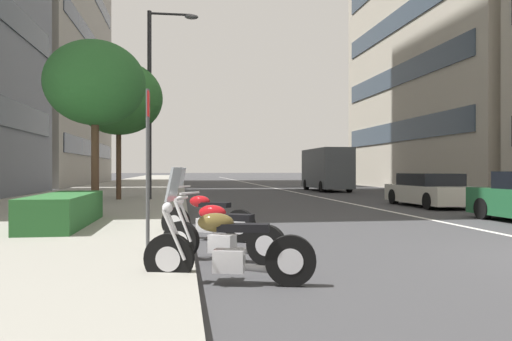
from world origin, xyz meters
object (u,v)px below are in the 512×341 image
(motorcycle_nearest_camera, at_px, (226,250))
(motorcycle_by_sign_pole, at_px, (205,218))
(delivery_van_ahead, at_px, (326,169))
(street_tree_far_plaza, at_px, (119,98))
(motorcycle_mid_row, at_px, (221,236))
(street_tree_mid_sidewalk, at_px, (95,83))
(parking_sign_by_curb, at_px, (148,153))
(car_approaching_light, at_px, (430,191))
(street_lamp_with_banners, at_px, (157,87))

(motorcycle_nearest_camera, height_order, motorcycle_by_sign_pole, motorcycle_by_sign_pole)
(motorcycle_by_sign_pole, relative_size, delivery_van_ahead, 0.31)
(motorcycle_by_sign_pole, xyz_separation_m, street_tree_far_plaza, (12.06, 3.17, 4.07))
(motorcycle_mid_row, relative_size, street_tree_mid_sidewalk, 0.37)
(motorcycle_nearest_camera, distance_m, street_tree_mid_sidewalk, 9.94)
(parking_sign_by_curb, bearing_deg, street_tree_far_plaza, 8.67)
(motorcycle_nearest_camera, xyz_separation_m, motorcycle_mid_row, (1.54, -0.06, -0.03))
(motorcycle_mid_row, height_order, car_approaching_light, car_approaching_light)
(motorcycle_by_sign_pole, xyz_separation_m, street_lamp_with_banners, (11.97, 1.56, 4.56))
(car_approaching_light, height_order, street_tree_far_plaza, street_tree_far_plaza)
(delivery_van_ahead, height_order, street_lamp_with_banners, street_lamp_with_banners)
(car_approaching_light, distance_m, delivery_van_ahead, 14.49)
(motorcycle_by_sign_pole, xyz_separation_m, car_approaching_light, (8.14, -9.06, 0.17))
(motorcycle_mid_row, height_order, street_tree_mid_sidewalk, street_tree_mid_sidewalk)
(street_tree_mid_sidewalk, bearing_deg, motorcycle_nearest_camera, -161.08)
(motorcycle_mid_row, distance_m, street_lamp_with_banners, 15.30)
(street_lamp_with_banners, bearing_deg, motorcycle_nearest_camera, -174.20)
(motorcycle_by_sign_pole, height_order, parking_sign_by_curb, parking_sign_by_curb)
(motorcycle_by_sign_pole, relative_size, street_tree_far_plaza, 0.32)
(motorcycle_by_sign_pole, distance_m, street_lamp_with_banners, 12.90)
(delivery_van_ahead, distance_m, street_tree_mid_sidewalk, 21.70)
(parking_sign_by_curb, bearing_deg, street_lamp_with_banners, 2.23)
(motorcycle_mid_row, distance_m, motorcycle_by_sign_pole, 2.53)
(motorcycle_nearest_camera, height_order, car_approaching_light, motorcycle_nearest_camera)
(motorcycle_mid_row, distance_m, car_approaching_light, 13.91)
(motorcycle_nearest_camera, bearing_deg, street_lamp_with_banners, -69.99)
(street_lamp_with_banners, height_order, street_tree_mid_sidewalk, street_lamp_with_banners)
(motorcycle_nearest_camera, relative_size, motorcycle_mid_row, 1.15)
(motorcycle_nearest_camera, distance_m, motorcycle_mid_row, 1.55)
(street_tree_far_plaza, bearing_deg, motorcycle_by_sign_pole, -165.28)
(motorcycle_nearest_camera, height_order, street_lamp_with_banners, street_lamp_with_banners)
(street_tree_far_plaza, bearing_deg, street_tree_mid_sidewalk, -178.30)
(parking_sign_by_curb, bearing_deg, motorcycle_by_sign_pole, -26.40)
(car_approaching_light, bearing_deg, motorcycle_by_sign_pole, 131.47)
(motorcycle_mid_row, height_order, motorcycle_by_sign_pole, motorcycle_by_sign_pole)
(parking_sign_by_curb, relative_size, street_tree_mid_sidewalk, 0.52)
(motorcycle_by_sign_pole, bearing_deg, delivery_van_ahead, -79.50)
(motorcycle_mid_row, relative_size, car_approaching_light, 0.41)
(motorcycle_mid_row, xyz_separation_m, street_lamp_with_banners, (14.49, 1.69, 4.59))
(delivery_van_ahead, relative_size, street_tree_far_plaza, 1.02)
(motorcycle_mid_row, bearing_deg, delivery_van_ahead, -80.15)
(street_tree_far_plaza, bearing_deg, parking_sign_by_curb, -171.33)
(motorcycle_nearest_camera, xyz_separation_m, delivery_van_ahead, (26.67, -9.07, 1.06))
(delivery_van_ahead, relative_size, parking_sign_by_curb, 2.35)
(street_tree_mid_sidewalk, bearing_deg, car_approaching_light, -74.20)
(motorcycle_nearest_camera, height_order, street_tree_mid_sidewalk, street_tree_mid_sidewalk)
(motorcycle_mid_row, relative_size, street_tree_far_plaza, 0.31)
(delivery_van_ahead, bearing_deg, parking_sign_by_curb, 157.73)
(car_approaching_light, xyz_separation_m, parking_sign_by_curb, (-10.18, 10.08, 1.09))
(street_tree_far_plaza, bearing_deg, car_approaching_light, -107.77)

